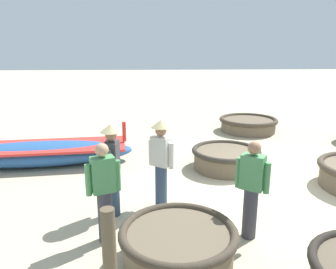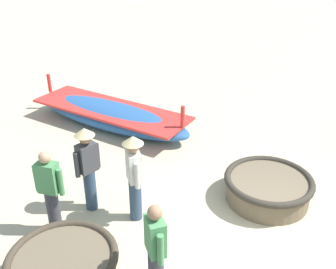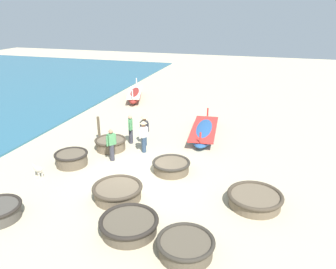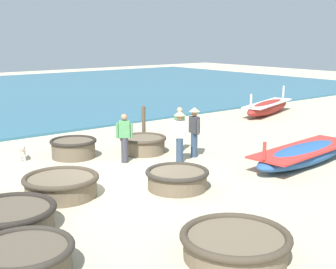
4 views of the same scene
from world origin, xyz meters
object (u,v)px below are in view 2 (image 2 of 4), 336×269
Objects in this scene: fisherman_standing_right at (156,250)px; fisherman_standing_left at (134,173)px; fisherman_with_hat at (50,190)px; coracle_front_right at (64,269)px; long_boat_white_hull at (111,115)px; fisherman_hauling at (88,164)px; coracle_tilted at (268,187)px.

fisherman_standing_left reaches higher than fisherman_standing_right.
fisherman_with_hat is at bearing 89.28° from fisherman_standing_right.
fisherman_standing_left reaches higher than coracle_front_right.
fisherman_standing_left is at bearing -39.52° from fisherman_with_hat.
long_boat_white_hull reaches higher than coracle_front_right.
fisherman_hauling reaches higher than long_boat_white_hull.
long_boat_white_hull is at bearing 36.94° from coracle_front_right.
fisherman_with_hat reaches higher than coracle_front_right.
fisherman_standing_right is 0.94× the size of fisherman_hauling.
long_boat_white_hull is 5.69m from fisherman_standing_right.
fisherman_standing_right is at bearing -90.72° from fisherman_with_hat.
fisherman_hauling reaches higher than fisherman_with_hat.
fisherman_standing_right and fisherman_with_hat have the same top height.
coracle_front_right is 5.32m from long_boat_white_hull.
fisherman_hauling is 1.06× the size of fisherman_with_hat.
fisherman_standing_left is at bearing -72.13° from fisherman_hauling.
fisherman_standing_right is 2.35m from fisherman_hauling.
fisherman_hauling reaches higher than fisherman_standing_right.
coracle_tilted is 1.07× the size of fisherman_with_hat.
fisherman_with_hat is (-3.00, 2.56, 0.55)m from coracle_tilted.
coracle_front_right is 3.98m from coracle_tilted.
fisherman_hauling is (-2.19, 2.52, 0.67)m from coracle_tilted.
fisherman_hauling is at bearing -2.75° from fisherman_with_hat.
coracle_front_right is 1.02× the size of fisherman_standing_right.
fisherman_with_hat is at bearing 57.05° from coracle_front_right.
long_boat_white_hull is at bearing 50.67° from fisherman_standing_left.
coracle_tilted is (3.68, -1.50, -0.03)m from coracle_front_right.
long_boat_white_hull reaches higher than coracle_tilted.
fisherman_standing_right is (-3.03, 0.32, 0.55)m from coracle_tilted.
fisherman_hauling reaches higher than coracle_front_right.
fisherman_hauling is (-2.76, -2.18, 0.65)m from long_boat_white_hull.
fisherman_hauling and fisherman_standing_left have the same top height.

